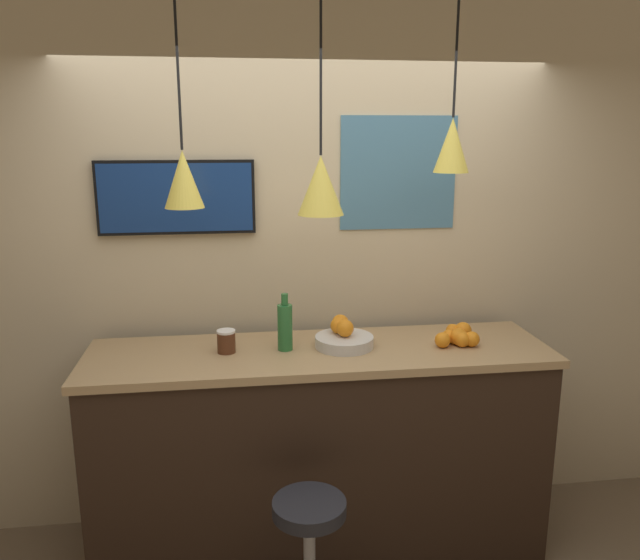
% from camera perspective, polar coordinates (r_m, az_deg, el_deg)
% --- Properties ---
extents(back_wall, '(8.00, 0.06, 2.90)m').
position_cam_1_polar(back_wall, '(3.38, -0.99, 1.52)').
color(back_wall, beige).
rests_on(back_wall, ground_plane).
extents(service_counter, '(2.27, 0.63, 1.11)m').
position_cam_1_polar(service_counter, '(3.30, 0.00, -15.44)').
color(service_counter, black).
rests_on(service_counter, ground_plane).
extents(bar_stool, '(0.37, 0.37, 0.66)m').
position_cam_1_polar(bar_stool, '(2.86, -0.97, -23.59)').
color(bar_stool, '#B7B7BC').
rests_on(bar_stool, ground_plane).
extents(fruit_bowl, '(0.29, 0.29, 0.14)m').
position_cam_1_polar(fruit_bowl, '(3.10, 2.16, -5.23)').
color(fruit_bowl, beige).
rests_on(fruit_bowl, service_counter).
extents(orange_pile, '(0.23, 0.23, 0.09)m').
position_cam_1_polar(orange_pile, '(3.21, 12.50, -5.04)').
color(orange_pile, orange).
rests_on(orange_pile, service_counter).
extents(juice_bottle, '(0.07, 0.07, 0.28)m').
position_cam_1_polar(juice_bottle, '(3.03, -3.22, -4.24)').
color(juice_bottle, '#286B33').
rests_on(juice_bottle, service_counter).
extents(spread_jar, '(0.09, 0.09, 0.11)m').
position_cam_1_polar(spread_jar, '(3.05, -8.57, -5.56)').
color(spread_jar, '#562D19').
rests_on(spread_jar, service_counter).
extents(pendant_lamp_left, '(0.18, 0.18, 0.99)m').
position_cam_1_polar(pendant_lamp_left, '(2.85, -12.38, 9.10)').
color(pendant_lamp_left, black).
extents(pendant_lamp_middle, '(0.21, 0.21, 1.03)m').
position_cam_1_polar(pendant_lamp_middle, '(2.87, 0.07, 8.72)').
color(pendant_lamp_middle, black).
extents(pendant_lamp_right, '(0.17, 0.17, 0.84)m').
position_cam_1_polar(pendant_lamp_right, '(3.01, 11.97, 12.03)').
color(pendant_lamp_right, black).
extents(mounted_tv, '(0.79, 0.04, 0.37)m').
position_cam_1_polar(mounted_tv, '(3.26, -13.00, 7.36)').
color(mounted_tv, black).
extents(wall_poster, '(0.62, 0.01, 0.59)m').
position_cam_1_polar(wall_poster, '(3.37, 7.19, 9.67)').
color(wall_poster, teal).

